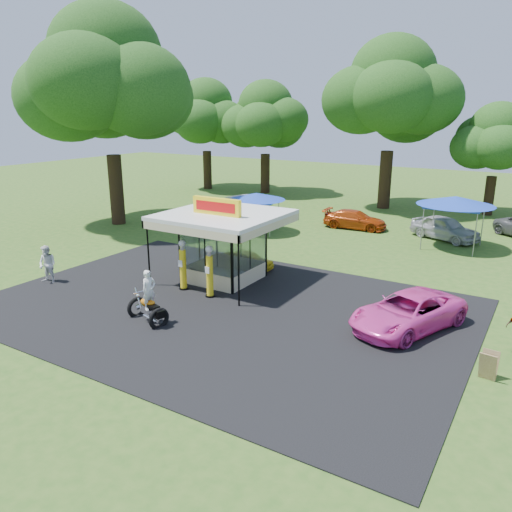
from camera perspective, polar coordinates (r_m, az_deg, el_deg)
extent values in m
plane|color=#2F581B|center=(20.01, -7.17, -7.71)|extent=(120.00, 120.00, 0.00)
cube|color=black|center=(21.46, -3.85, -5.84)|extent=(20.00, 14.00, 0.04)
cube|color=white|center=(24.83, -3.64, -2.66)|extent=(3.00, 3.00, 0.06)
cube|color=white|center=(23.97, -3.78, 4.72)|extent=(5.40, 5.40, 0.18)
cube|color=yellow|center=(23.47, -4.50, 5.68)|extent=(2.60, 0.25, 0.80)
cube|color=red|center=(23.37, -4.69, 5.63)|extent=(2.21, 0.02, 0.45)
cylinder|color=black|center=(24.04, -12.19, 0.27)|extent=(0.08, 0.08, 3.20)
cylinder|color=black|center=(20.97, -1.99, -1.75)|extent=(0.08, 0.08, 3.20)
cylinder|color=black|center=(23.69, -8.24, -3.71)|extent=(0.45, 0.45, 0.10)
cylinder|color=yellow|center=(23.38, -8.33, -1.47)|extent=(0.31, 0.31, 1.84)
cylinder|color=silver|center=(23.09, -8.44, 0.95)|extent=(0.20, 0.20, 0.20)
sphere|color=white|center=(23.04, -8.46, 1.44)|extent=(0.33, 0.33, 0.33)
cube|color=white|center=(23.15, -8.65, -0.87)|extent=(0.22, 0.02, 0.31)
cylinder|color=black|center=(22.63, -5.24, -4.58)|extent=(0.45, 0.45, 0.10)
cylinder|color=yellow|center=(22.30, -5.30, -2.25)|extent=(0.31, 0.31, 1.84)
cylinder|color=silver|center=(22.00, -5.37, 0.28)|extent=(0.20, 0.20, 0.20)
sphere|color=white|center=(21.94, -5.39, 0.79)|extent=(0.33, 0.33, 0.33)
cube|color=white|center=(22.07, -5.61, -1.62)|extent=(0.23, 0.02, 0.31)
torus|color=black|center=(21.05, -13.44, -5.73)|extent=(0.39, 0.91, 0.90)
torus|color=black|center=(19.77, -11.04, -7.05)|extent=(0.39, 0.91, 0.90)
cube|color=silver|center=(20.30, -12.23, -5.97)|extent=(0.64, 0.44, 0.32)
ellipsoid|color=orange|center=(20.19, -12.28, -5.18)|extent=(0.68, 0.38, 0.32)
cube|color=black|center=(19.91, -11.70, -5.65)|extent=(0.64, 0.42, 0.11)
cube|color=black|center=(19.66, -11.03, -6.48)|extent=(0.45, 0.45, 0.30)
cylinder|color=silver|center=(20.78, -13.28, -4.87)|extent=(0.47, 0.18, 0.95)
cylinder|color=silver|center=(20.52, -13.12, -4.02)|extent=(0.22, 0.63, 0.05)
sphere|color=silver|center=(20.74, -13.34, -4.44)|extent=(0.17, 0.17, 0.17)
imported|color=white|center=(19.86, -12.13, -3.82)|extent=(0.52, 0.66, 1.60)
torus|color=black|center=(24.33, -7.33, -2.37)|extent=(0.72, 0.35, 0.72)
torus|color=black|center=(24.51, -7.35, -2.23)|extent=(0.75, 0.45, 0.72)
cube|color=#593819|center=(17.38, 24.98, -11.44)|extent=(0.54, 0.29, 0.92)
cube|color=#593819|center=(17.58, 25.08, -11.13)|extent=(0.54, 0.29, 0.92)
imported|color=yellow|center=(26.43, -0.92, -0.41)|extent=(2.82, 1.13, 0.96)
imported|color=#F743B2|center=(20.03, 16.95, -6.13)|extent=(4.04, 5.52, 1.39)
imported|color=white|center=(26.13, -22.73, -0.90)|extent=(1.02, 0.87, 1.86)
imported|color=silver|center=(39.11, -1.16, 5.64)|extent=(5.27, 3.17, 1.64)
imported|color=#B13C0D|center=(36.04, 11.25, 4.11)|extent=(4.55, 2.09, 1.29)
imported|color=#AEADB2|center=(34.50, 20.78, 3.01)|extent=(4.85, 3.51, 1.53)
cylinder|color=gray|center=(35.89, -0.59, 5.08)|extent=(0.05, 0.05, 2.15)
cylinder|color=gray|center=(34.66, 2.92, 4.65)|extent=(0.05, 0.05, 2.15)
cylinder|color=gray|center=(33.84, -2.83, 4.37)|extent=(0.05, 0.05, 2.15)
cylinder|color=gray|center=(32.54, 0.81, 3.90)|extent=(0.05, 0.05, 2.15)
cube|color=#1C3FB8|center=(33.99, 0.08, 6.39)|extent=(2.69, 2.69, 0.11)
cone|color=#1C3FB8|center=(33.94, 0.08, 6.85)|extent=(3.88, 3.88, 0.45)
cylinder|color=gray|center=(34.21, 19.61, 3.87)|extent=(0.06, 0.06, 2.51)
cylinder|color=gray|center=(33.77, 24.47, 3.18)|extent=(0.06, 0.06, 2.51)
cylinder|color=gray|center=(31.40, 18.44, 2.92)|extent=(0.06, 0.06, 2.51)
cylinder|color=gray|center=(30.91, 23.73, 2.16)|extent=(0.06, 0.06, 2.51)
cube|color=#1C3FB8|center=(32.28, 21.81, 5.34)|extent=(3.14, 3.14, 0.13)
cone|color=#1C3FB8|center=(32.23, 21.87, 5.90)|extent=(4.53, 4.53, 0.52)
cylinder|color=black|center=(53.76, -5.57, 9.76)|extent=(0.88, 0.88, 3.93)
ellipsoid|color=#174012|center=(53.41, -5.73, 15.15)|extent=(9.28, 9.28, 7.95)
cylinder|color=black|center=(50.79, 1.06, 9.41)|extent=(0.91, 0.91, 3.86)
ellipsoid|color=#174012|center=(50.43, 1.09, 14.95)|extent=(8.95, 8.95, 7.67)
cylinder|color=black|center=(44.03, 14.53, 8.43)|extent=(1.03, 1.03, 4.81)
ellipsoid|color=#174012|center=(43.65, 15.14, 16.57)|extent=(11.54, 11.54, 9.89)
cylinder|color=black|center=(43.97, 25.11, 6.26)|extent=(0.77, 0.77, 3.08)
ellipsoid|color=#174012|center=(43.56, 25.74, 11.34)|extent=(7.18, 7.18, 6.15)
cylinder|color=black|center=(38.00, -15.67, 7.30)|extent=(1.00, 1.00, 5.01)
ellipsoid|color=#174012|center=(37.60, -16.50, 17.56)|extent=(12.86, 12.86, 11.02)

